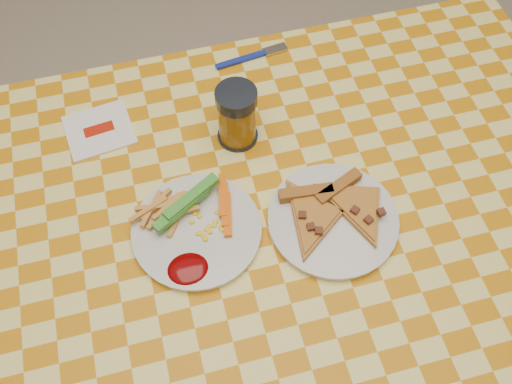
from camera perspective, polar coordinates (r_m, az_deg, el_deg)
ground at (r=1.67m, az=0.67°, el=-15.80°), size 8.00×8.00×0.00m
table at (r=1.03m, az=1.05°, el=-5.42°), size 1.28×0.88×0.76m
plate_left at (r=0.96m, az=-5.93°, el=-3.93°), size 0.26×0.26×0.01m
plate_right at (r=0.97m, az=7.69°, el=-2.83°), size 0.24×0.24×0.01m
fries_veggies at (r=0.95m, az=-6.72°, el=-2.71°), size 0.20×0.19×0.04m
pizza_slices at (r=0.96m, az=7.64°, el=-1.71°), size 0.23×0.21×0.02m
drink_glass at (r=1.02m, az=-1.92°, el=7.60°), size 0.08×0.08×0.12m
napkin at (r=1.11m, az=-15.41°, el=5.99°), size 0.13×0.13×0.01m
fork at (r=1.19m, az=-0.34°, el=13.43°), size 0.16×0.04×0.01m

